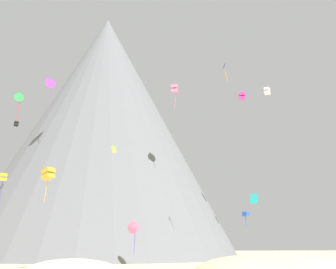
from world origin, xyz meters
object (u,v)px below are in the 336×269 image
at_px(kite_gold_low, 48,174).
at_px(kite_yellow_mid, 3,177).
at_px(kite_blue_low, 246,214).
at_px(kite_lime_mid, 114,149).
at_px(kite_pink_high, 175,89).
at_px(rock_massif, 104,138).
at_px(kite_violet_high, 50,84).
at_px(kite_white_high, 267,91).
at_px(kite_indigo_high, 225,69).
at_px(kite_magenta_high, 242,96).
at_px(kite_green_high, 19,98).
at_px(kite_teal_low, 254,199).
at_px(kite_rainbow_low, 133,228).
at_px(kite_black_high, 16,124).

bearing_deg(kite_gold_low, kite_yellow_mid, -102.84).
relative_size(kite_blue_low, kite_lime_mid, 2.94).
xyz_separation_m(kite_lime_mid, kite_pink_high, (12.72, 22.23, 18.06)).
distance_m(rock_massif, kite_violet_high, 24.47).
xyz_separation_m(kite_gold_low, kite_lime_mid, (8.99, -0.23, 3.78)).
xyz_separation_m(kite_gold_low, kite_violet_high, (-4.57, 30.07, 24.62)).
height_order(kite_yellow_mid, kite_white_high, kite_white_high).
distance_m(kite_indigo_high, kite_pink_high, 15.87).
relative_size(kite_blue_low, kite_violet_high, 0.43).
bearing_deg(kite_pink_high, kite_blue_low, -83.90).
distance_m(kite_magenta_high, kite_indigo_high, 21.13).
bearing_deg(kite_gold_low, rock_massif, -145.40).
bearing_deg(kite_green_high, rock_massif, -125.10).
relative_size(kite_violet_high, kite_white_high, 4.08).
bearing_deg(kite_lime_mid, kite_green_high, 159.92).
height_order(kite_gold_low, kite_pink_high, kite_pink_high).
distance_m(kite_yellow_mid, kite_teal_low, 41.51).
bearing_deg(kite_magenta_high, kite_white_high, -111.73).
bearing_deg(kite_yellow_mid, kite_indigo_high, 152.61).
bearing_deg(kite_violet_high, kite_indigo_high, 118.37).
distance_m(kite_indigo_high, kite_violet_high, 40.05).
height_order(kite_gold_low, kite_teal_low, kite_gold_low).
height_order(rock_massif, kite_blue_low, rock_massif).
distance_m(kite_green_high, kite_gold_low, 17.79).
distance_m(rock_massif, kite_magenta_high, 38.83).
bearing_deg(kite_teal_low, kite_rainbow_low, 16.16).
bearing_deg(kite_green_high, kite_black_high, -94.84).
bearing_deg(kite_indigo_high, kite_gold_low, -38.05).
distance_m(kite_black_high, kite_pink_high, 33.40).
bearing_deg(kite_white_high, rock_massif, 0.99).
bearing_deg(kite_teal_low, kite_violet_high, 20.66).
relative_size(kite_rainbow_low, kite_lime_mid, 5.50).
bearing_deg(kite_violet_high, kite_black_high, -4.11).
xyz_separation_m(kite_magenta_high, kite_indigo_high, (-9.39, -18.84, -1.85)).
relative_size(kite_green_high, kite_violet_high, 0.69).
height_order(kite_gold_low, kite_white_high, kite_white_high).
bearing_deg(kite_lime_mid, kite_pink_high, 70.36).
xyz_separation_m(kite_rainbow_low, kite_blue_low, (22.15, 6.51, 2.94)).
distance_m(rock_massif, kite_white_high, 44.57).
height_order(kite_blue_low, kite_white_high, kite_white_high).
relative_size(rock_massif, kite_magenta_high, 54.86).
height_order(kite_indigo_high, kite_pink_high, kite_pink_high).
distance_m(kite_magenta_high, kite_teal_low, 43.29).
bearing_deg(kite_magenta_high, kite_violet_high, 101.09).
bearing_deg(kite_blue_low, kite_magenta_high, 119.60).
bearing_deg(kite_violet_high, kite_gold_low, 71.24).
distance_m(rock_massif, kite_black_high, 29.01).
bearing_deg(kite_lime_mid, rock_massif, 101.89).
distance_m(kite_rainbow_low, kite_teal_low, 24.55).
bearing_deg(kite_green_high, kite_yellow_mid, -78.47).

